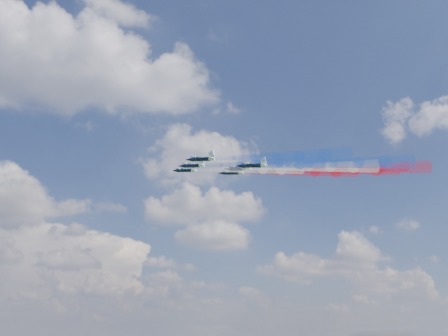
{
  "coord_description": "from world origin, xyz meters",
  "views": [
    {
      "loc": [
        -36.58,
        -157.91,
        74.56
      ],
      "look_at": [
        -4.8,
        9.19,
        130.31
      ],
      "focal_mm": 41.18,
      "sensor_mm": 36.0,
      "label": 1
    }
  ],
  "objects": [
    {
      "name": "jet_rear_right",
      "position": [
        14.79,
        3.37,
        129.13
      ],
      "size": [
        15.33,
        15.8,
        6.68
      ],
      "primitive_type": null,
      "rotation": [
        0.17,
        -0.15,
        0.73
      ],
      "color": "black"
    },
    {
      "name": "trail_rear_right",
      "position": [
        33.05,
        -16.06,
        124.5
      ],
      "size": [
        32.29,
        34.75,
        11.96
      ],
      "primitive_type": null,
      "rotation": [
        0.17,
        -0.15,
        0.73
      ],
      "color": "red"
    },
    {
      "name": "trail_center_third",
      "position": [
        17.67,
        -14.14,
        124.37
      ],
      "size": [
        32.29,
        34.75,
        11.96
      ],
      "primitive_type": null,
      "rotation": [
        0.17,
        -0.15,
        0.73
      ],
      "color": "white"
    },
    {
      "name": "jet_outer_right",
      "position": [
        13.28,
        17.6,
        132.78
      ],
      "size": [
        15.33,
        15.8,
        6.68
      ],
      "primitive_type": null,
      "rotation": [
        0.17,
        -0.15,
        0.73
      ],
      "color": "black"
    },
    {
      "name": "jet_rear_left",
      "position": [
        -0.07,
        -12.22,
        124.48
      ],
      "size": [
        15.33,
        15.8,
        6.68
      ],
      "primitive_type": null,
      "rotation": [
        0.17,
        -0.15,
        0.73
      ],
      "color": "black"
    },
    {
      "name": "jet_lead",
      "position": [
        -17.01,
        22.38,
        132.87
      ],
      "size": [
        15.33,
        15.8,
        6.68
      ],
      "primitive_type": null,
      "rotation": [
        0.17,
        -0.15,
        0.73
      ],
      "color": "black"
    },
    {
      "name": "trail_inner_right",
      "position": [
        18.34,
        0.44,
        127.47
      ],
      "size": [
        32.29,
        34.75,
        11.96
      ],
      "primitive_type": null,
      "rotation": [
        0.17,
        -0.15,
        0.73
      ],
      "color": "red"
    },
    {
      "name": "trail_inner_left",
      "position": [
        1.96,
        -12.48,
        125.07
      ],
      "size": [
        32.29,
        34.75,
        11.96
      ],
      "primitive_type": null,
      "rotation": [
        0.17,
        -0.15,
        0.73
      ],
      "color": "blue"
    },
    {
      "name": "trail_rear_left",
      "position": [
        18.19,
        -31.65,
        119.86
      ],
      "size": [
        32.29,
        34.75,
        11.96
      ],
      "primitive_type": null,
      "rotation": [
        0.17,
        -0.15,
        0.73
      ],
      "color": "blue"
    },
    {
      "name": "trail_outer_left",
      "position": [
        2.65,
        -28.98,
        121.86
      ],
      "size": [
        32.29,
        34.75,
        11.96
      ],
      "primitive_type": null,
      "rotation": [
        0.17,
        -0.15,
        0.73
      ],
      "color": "blue"
    },
    {
      "name": "jet_outer_left",
      "position": [
        -15.61,
        -9.55,
        126.48
      ],
      "size": [
        15.33,
        15.8,
        6.68
      ],
      "primitive_type": null,
      "rotation": [
        0.17,
        -0.15,
        0.73
      ],
      "color": "black"
    },
    {
      "name": "jet_inner_right",
      "position": [
        0.09,
        19.87,
        132.1
      ],
      "size": [
        15.33,
        15.8,
        6.68
      ],
      "primitive_type": null,
      "rotation": [
        0.17,
        -0.15,
        0.73
      ],
      "color": "black"
    },
    {
      "name": "trail_outer_right",
      "position": [
        31.54,
        -1.82,
        128.16
      ],
      "size": [
        32.29,
        34.75,
        11.96
      ],
      "primitive_type": null,
      "rotation": [
        0.17,
        -0.15,
        0.73
      ],
      "color": "red"
    },
    {
      "name": "trail_lead",
      "position": [
        1.25,
        2.95,
        128.25
      ],
      "size": [
        32.29,
        34.75,
        11.96
      ],
      "primitive_type": null,
      "rotation": [
        0.17,
        -0.15,
        0.73
      ],
      "color": "white"
    },
    {
      "name": "jet_inner_left",
      "position": [
        -16.3,
        6.95,
        129.7
      ],
      "size": [
        15.33,
        15.8,
        6.68
      ],
      "primitive_type": null,
      "rotation": [
        0.17,
        -0.15,
        0.73
      ],
      "color": "black"
    },
    {
      "name": "jet_center_third",
      "position": [
        -0.58,
        5.29,
        129.0
      ],
      "size": [
        15.33,
        15.8,
        6.68
      ],
      "primitive_type": null,
      "rotation": [
        0.17,
        -0.15,
        0.73
      ],
      "color": "black"
    }
  ]
}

